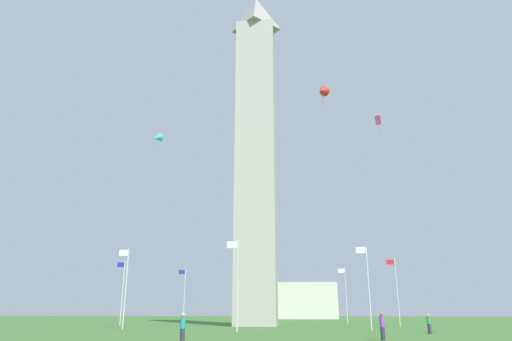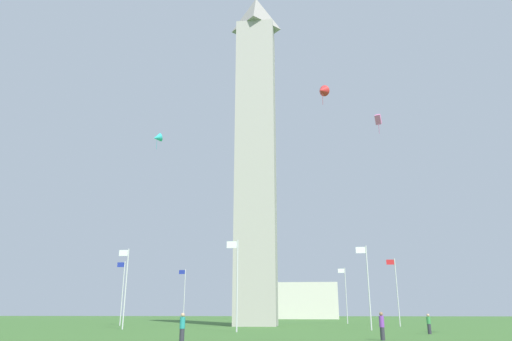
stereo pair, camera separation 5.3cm
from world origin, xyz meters
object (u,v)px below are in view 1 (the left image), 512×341
object	(u,v)px
flagpole_se	(368,283)
flagpole_nw	(184,293)
flagpole_e	(237,280)
flagpole_w	(266,294)
kite_red_delta	(322,91)
kite_pink_box	(378,120)
kite_cyan_delta	(157,138)
flagpole_n	(122,290)
obelisk_monument	(256,144)
person_purple_shirt	(382,326)
flagpole_s	(396,289)
person_teal_shirt	(183,328)
flagpole_sw	(346,293)
distant_building	(292,301)
person_green_shirt	(429,324)
flagpole_ne	(125,284)

from	to	relation	value
flagpole_se	flagpole_nw	world-z (taller)	same
flagpole_e	flagpole_w	world-z (taller)	same
kite_red_delta	kite_pink_box	size ratio (longest dim) A/B	1.53
flagpole_e	kite_cyan_delta	bearing A→B (deg)	-31.23
flagpole_n	obelisk_monument	bearing A→B (deg)	180.00
person_purple_shirt	flagpole_w	bearing A→B (deg)	20.10
obelisk_monument	flagpole_w	xyz separation A→B (m)	(0.06, -17.97, -20.16)
flagpole_s	kite_red_delta	size ratio (longest dim) A/B	2.75
flagpole_w	person_teal_shirt	distance (m)	51.16
flagpole_se	flagpole_sw	size ratio (longest dim) A/B	1.00
flagpole_w	distant_building	world-z (taller)	distant_building
flagpole_e	person_green_shirt	size ratio (longest dim) A/B	5.20
person_teal_shirt	kite_pink_box	size ratio (longest dim) A/B	0.86
kite_cyan_delta	distant_building	distance (m)	77.04
flagpole_n	kite_pink_box	size ratio (longest dim) A/B	4.21
flagpole_e	distant_building	size ratio (longest dim) A/B	0.37
person_teal_shirt	kite_red_delta	bearing A→B (deg)	-50.31
obelisk_monument	kite_cyan_delta	size ratio (longest dim) A/B	24.22
flagpole_e	flagpole_nw	bearing A→B (deg)	-67.50
person_green_shirt	person_purple_shirt	distance (m)	10.49
obelisk_monument	flagpole_ne	xyz separation A→B (m)	(12.76, 12.70, -20.16)
flagpole_ne	flagpole_sw	xyz separation A→B (m)	(-25.41, -25.41, 0.00)
flagpole_e	flagpole_w	distance (m)	35.93
flagpole_nw	kite_red_delta	size ratio (longest dim) A/B	2.75
obelisk_monument	flagpole_sw	size ratio (longest dim) A/B	5.94
flagpole_n	kite_pink_box	distance (m)	40.28
flagpole_ne	kite_cyan_delta	world-z (taller)	kite_cyan_delta
flagpole_ne	flagpole_s	xyz separation A→B (m)	(-30.67, -12.70, 0.00)
flagpole_s	distant_building	bearing A→B (deg)	-76.87
kite_red_delta	flagpole_s	bearing A→B (deg)	-148.62
flagpole_s	flagpole_nw	xyz separation A→B (m)	(30.67, -12.70, 0.00)
flagpole_e	kite_pink_box	xyz separation A→B (m)	(-13.80, 1.84, 14.87)
obelisk_monument	flagpole_nw	world-z (taller)	obelisk_monument
flagpole_ne	kite_cyan_delta	xyz separation A→B (m)	(-1.97, -1.25, 17.14)
flagpole_sw	flagpole_e	bearing A→B (deg)	67.50
flagpole_e	flagpole_w	size ratio (longest dim) A/B	1.00
flagpole_se	kite_pink_box	world-z (taller)	kite_pink_box
person_teal_shirt	flagpole_se	bearing A→B (deg)	-63.66
flagpole_w	person_purple_shirt	size ratio (longest dim) A/B	4.77
flagpole_n	flagpole_s	distance (m)	35.93
flagpole_w	distant_building	xyz separation A→B (m)	(-3.44, -44.29, -0.20)
flagpole_w	kite_pink_box	size ratio (longest dim) A/B	4.21
distant_building	flagpole_ne	bearing A→B (deg)	77.84
flagpole_s	person_teal_shirt	xyz separation A→B (m)	(19.10, 33.04, -3.71)
flagpole_sw	flagpole_nw	size ratio (longest dim) A/B	1.00
person_green_shirt	kite_cyan_delta	bearing A→B (deg)	12.93
person_green_shirt	kite_red_delta	distance (m)	33.72
flagpole_sw	person_teal_shirt	world-z (taller)	flagpole_sw
flagpole_s	kite_cyan_delta	xyz separation A→B (m)	(28.70, 11.46, 17.14)
kite_pink_box	distant_building	distance (m)	84.07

